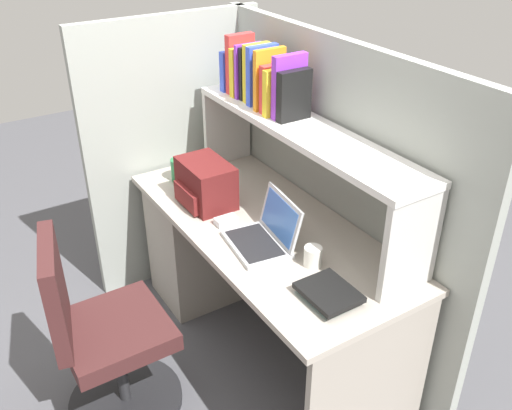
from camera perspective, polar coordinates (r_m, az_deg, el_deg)
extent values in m
plane|color=#4C4C51|center=(3.10, 0.81, -13.49)|extent=(8.00, 8.00, 0.00)
cube|color=#AAA093|center=(2.65, 0.91, -2.23)|extent=(1.60, 0.70, 0.03)
cube|color=#9D9388|center=(3.25, -4.42, -3.28)|extent=(0.40, 0.64, 0.70)
cube|color=#9D9388|center=(2.43, 11.43, -17.99)|extent=(0.03, 0.64, 0.70)
cube|color=#939991|center=(2.82, 7.41, 1.01)|extent=(1.84, 0.05, 1.55)
cube|color=#939991|center=(3.27, -8.00, 5.19)|extent=(0.05, 1.06, 1.55)
cube|color=beige|center=(3.18, -2.93, 7.98)|extent=(0.03, 0.28, 0.42)
cube|color=beige|center=(2.20, 15.42, -3.96)|extent=(0.03, 0.28, 0.42)
cube|color=silver|center=(2.55, 4.80, 7.64)|extent=(1.44, 0.28, 0.03)
cube|color=blue|center=(2.99, -2.05, 13.47)|extent=(0.04, 0.17, 0.20)
cube|color=red|center=(2.93, -1.61, 14.09)|extent=(0.04, 0.15, 0.30)
cube|color=yellow|center=(2.89, -1.17, 13.34)|extent=(0.04, 0.16, 0.24)
cube|color=purple|center=(2.86, -0.80, 13.41)|extent=(0.02, 0.15, 0.27)
cube|color=black|center=(2.84, -0.49, 13.21)|extent=(0.03, 0.13, 0.26)
cube|color=yellow|center=(2.80, 0.10, 13.20)|extent=(0.04, 0.14, 0.28)
cube|color=blue|center=(2.76, 0.63, 12.99)|extent=(0.04, 0.16, 0.28)
cube|color=olive|center=(2.74, 1.21, 12.62)|extent=(0.03, 0.14, 0.27)
cube|color=orange|center=(2.70, 1.36, 12.58)|extent=(0.03, 0.17, 0.29)
cube|color=red|center=(2.67, 1.94, 11.71)|extent=(0.04, 0.15, 0.23)
cube|color=yellow|center=(2.64, 2.48, 11.38)|extent=(0.04, 0.18, 0.22)
cube|color=purple|center=(2.60, 3.37, 11.89)|extent=(0.04, 0.17, 0.29)
cube|color=black|center=(2.57, 3.87, 10.97)|extent=(0.04, 0.17, 0.23)
cube|color=#B7BABF|center=(2.49, 0.05, -3.98)|extent=(0.34, 0.26, 0.02)
cube|color=black|center=(2.48, -0.16, -3.83)|extent=(0.29, 0.21, 0.00)
cube|color=#B7BABF|center=(2.47, 2.49, -1.24)|extent=(0.31, 0.10, 0.20)
cube|color=#3F72CC|center=(2.47, 2.35, -1.27)|extent=(0.28, 0.08, 0.16)
cube|color=#591919|center=(2.78, -5.06, 2.23)|extent=(0.30, 0.20, 0.22)
cube|color=maroon|center=(2.76, -6.94, 0.77)|extent=(0.22, 0.04, 0.10)
cube|color=silver|center=(2.65, -3.05, -1.58)|extent=(0.06, 0.10, 0.03)
cylinder|color=white|center=(2.37, 5.76, -5.18)|extent=(0.08, 0.08, 0.09)
cylinder|color=#26723F|center=(3.04, -7.69, 3.55)|extent=(0.10, 0.10, 0.12)
cube|color=teal|center=(2.22, 7.17, -9.05)|extent=(0.19, 0.15, 0.02)
cube|color=black|center=(2.20, 7.36, -8.74)|extent=(0.23, 0.19, 0.02)
cylinder|color=black|center=(2.86, -12.96, -18.64)|extent=(0.52, 0.52, 0.04)
cylinder|color=#262628|center=(2.70, -13.52, -15.47)|extent=(0.05, 0.05, 0.41)
cube|color=#3F1E1E|center=(2.56, -14.07, -12.23)|extent=(0.44, 0.44, 0.08)
cube|color=#3F1E1E|center=(2.40, -19.60, -8.34)|extent=(0.40, 0.15, 0.44)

